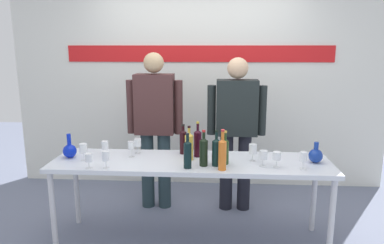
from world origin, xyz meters
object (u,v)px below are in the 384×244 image
(wine_bottle_0, at_px, (188,153))
(wine_glass_right_3, at_px, (303,157))
(wine_bottle_4, at_px, (225,150))
(wine_glass_left_5, at_px, (83,148))
(decanter_blue_right, at_px, (316,155))
(display_table, at_px, (191,167))
(presenter_right, at_px, (236,125))
(presenter_left, at_px, (155,121))
(wine_glass_left_3, at_px, (106,156))
(decanter_blue_left, at_px, (70,150))
(wine_glass_right_0, at_px, (253,149))
(wine_bottle_7, at_px, (222,153))
(wine_glass_right_1, at_px, (277,156))
(wine_bottle_6, at_px, (189,145))
(wine_glass_left_4, at_px, (105,146))
(wine_bottle_3, at_px, (183,141))
(wine_glass_left_1, at_px, (89,158))
(wine_glass_right_2, at_px, (263,155))
(wine_bottle_5, at_px, (216,151))
(wine_glass_left_0, at_px, (131,146))
(wine_bottle_1, at_px, (204,151))
(wine_bottle_2, at_px, (198,142))
(wine_glass_left_2, at_px, (138,143))

(wine_bottle_0, xyz_separation_m, wine_glass_right_3, (0.96, 0.04, -0.03))
(wine_bottle_4, bearing_deg, wine_glass_left_5, 179.77)
(decanter_blue_right, bearing_deg, display_table, -179.25)
(presenter_right, bearing_deg, wine_bottle_0, -116.53)
(wine_bottle_4, bearing_deg, presenter_left, 133.44)
(wine_bottle_0, relative_size, wine_glass_left_3, 2.06)
(decanter_blue_left, bearing_deg, wine_glass_right_0, 0.35)
(wine_bottle_7, bearing_deg, display_table, 140.02)
(wine_bottle_4, relative_size, wine_glass_right_1, 2.19)
(wine_bottle_6, bearing_deg, wine_bottle_4, -17.05)
(wine_bottle_7, height_order, wine_glass_left_4, wine_bottle_7)
(wine_glass_right_1, bearing_deg, wine_bottle_3, 157.54)
(wine_bottle_6, relative_size, wine_glass_left_1, 2.44)
(presenter_right, height_order, wine_glass_left_3, presenter_right)
(wine_glass_left_4, height_order, wine_glass_left_5, wine_glass_left_5)
(display_table, relative_size, wine_glass_right_3, 16.92)
(wine_glass_right_1, bearing_deg, wine_bottle_6, 168.14)
(decanter_blue_left, xyz_separation_m, presenter_left, (0.67, 0.69, 0.13))
(wine_bottle_7, xyz_separation_m, wine_glass_right_2, (0.35, 0.11, -0.04))
(display_table, xyz_separation_m, wine_bottle_5, (0.22, -0.12, 0.19))
(wine_glass_left_0, bearing_deg, wine_glass_left_1, -131.34)
(wine_bottle_1, distance_m, wine_glass_left_5, 1.07)
(display_table, relative_size, wine_bottle_0, 8.27)
(wine_bottle_6, xyz_separation_m, wine_glass_left_3, (-0.68, -0.27, -0.03))
(wine_glass_right_3, bearing_deg, wine_glass_right_2, 172.27)
(wine_bottle_4, xyz_separation_m, wine_glass_left_0, (-0.85, 0.13, -0.02))
(presenter_right, xyz_separation_m, wine_glass_left_5, (-1.39, -0.77, -0.07))
(decanter_blue_left, distance_m, wine_glass_right_3, 2.06)
(wine_bottle_2, distance_m, wine_glass_right_3, 0.93)
(wine_bottle_1, bearing_deg, wine_bottle_7, -31.80)
(wine_glass_left_2, distance_m, wine_glass_right_1, 1.29)
(presenter_left, bearing_deg, wine_bottle_0, -64.93)
(presenter_left, distance_m, wine_glass_right_3, 1.63)
(wine_bottle_1, xyz_separation_m, wine_glass_right_3, (0.82, -0.03, -0.03))
(wine_glass_left_3, bearing_deg, wine_bottle_4, 9.87)
(wine_bottle_3, height_order, wine_glass_left_3, wine_bottle_3)
(display_table, bearing_deg, wine_glass_left_0, 173.66)
(wine_glass_left_5, bearing_deg, wine_bottle_0, -8.10)
(display_table, bearing_deg, wine_glass_left_3, -160.63)
(presenter_right, distance_m, wine_glass_left_2, 1.09)
(wine_bottle_7, distance_m, wine_glass_left_0, 0.87)
(display_table, relative_size, wine_glass_left_1, 19.53)
(presenter_right, height_order, wine_bottle_6, presenter_right)
(wine_bottle_6, distance_m, wine_glass_right_0, 0.56)
(decanter_blue_right, relative_size, wine_bottle_7, 0.54)
(presenter_left, height_order, wine_glass_left_4, presenter_left)
(presenter_right, distance_m, wine_bottle_1, 0.90)
(display_table, distance_m, wine_glass_right_2, 0.65)
(wine_glass_right_1, bearing_deg, wine_glass_left_5, 177.78)
(display_table, relative_size, wine_bottle_7, 7.24)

